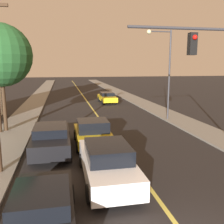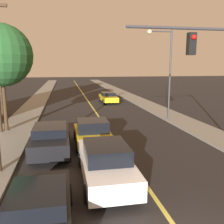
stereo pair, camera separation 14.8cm
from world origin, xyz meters
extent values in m
cube|color=black|center=(0.00, 36.00, 0.01)|extent=(10.45, 80.00, 0.01)
cube|color=#D1C14C|center=(0.00, 36.00, 0.01)|extent=(0.16, 76.00, 0.00)
cube|color=gray|center=(-6.47, 36.00, 0.06)|extent=(2.50, 80.00, 0.12)
cube|color=gray|center=(6.47, 36.00, 0.06)|extent=(2.50, 80.00, 0.12)
cube|color=white|center=(-1.46, 4.82, 0.66)|extent=(1.83, 4.88, 0.70)
cube|color=black|center=(-1.46, 4.63, 1.30)|extent=(1.61, 2.20, 0.56)
cylinder|color=black|center=(-2.33, 6.33, 0.31)|extent=(0.22, 0.63, 0.63)
cylinder|color=black|center=(-0.59, 6.33, 0.31)|extent=(0.22, 0.63, 0.63)
cylinder|color=black|center=(-2.33, 3.31, 0.31)|extent=(0.22, 0.63, 0.63)
cylinder|color=black|center=(-0.59, 3.31, 0.31)|extent=(0.22, 0.63, 0.63)
cube|color=gold|center=(-1.46, 9.52, 0.58)|extent=(1.93, 3.84, 0.56)
cube|color=black|center=(-1.46, 9.36, 1.18)|extent=(1.70, 1.73, 0.63)
cylinder|color=black|center=(-2.38, 10.71, 0.30)|extent=(0.22, 0.61, 0.61)
cylinder|color=black|center=(-0.55, 10.71, 0.30)|extent=(0.22, 0.61, 0.61)
cylinder|color=black|center=(-2.38, 8.33, 0.30)|extent=(0.22, 0.61, 0.61)
cylinder|color=black|center=(-0.55, 8.33, 0.30)|extent=(0.22, 0.61, 0.61)
cube|color=black|center=(-3.76, 2.08, 0.61)|extent=(1.71, 4.06, 0.56)
cube|color=black|center=(-3.76, 1.92, 1.10)|extent=(1.50, 1.83, 0.43)
cylinder|color=black|center=(-4.57, 3.34, 0.33)|extent=(0.22, 0.65, 0.65)
cylinder|color=black|center=(-2.95, 3.34, 0.33)|extent=(0.22, 0.65, 0.65)
cube|color=black|center=(-3.76, 8.63, 0.72)|extent=(1.87, 4.78, 0.73)
cube|color=black|center=(-3.76, 8.44, 1.30)|extent=(1.65, 2.15, 0.43)
cylinder|color=black|center=(-4.65, 10.11, 0.35)|extent=(0.22, 0.70, 0.70)
cylinder|color=black|center=(-2.87, 10.11, 0.35)|extent=(0.22, 0.70, 0.70)
cylinder|color=black|center=(-4.65, 7.15, 0.35)|extent=(0.22, 0.70, 0.70)
cylinder|color=black|center=(-2.87, 7.15, 0.35)|extent=(0.22, 0.70, 0.70)
cube|color=gold|center=(2.35, 25.89, 0.59)|extent=(1.74, 4.63, 0.56)
cube|color=black|center=(2.35, 26.08, 1.08)|extent=(1.53, 2.08, 0.42)
cylinder|color=black|center=(3.18, 24.46, 0.31)|extent=(0.22, 0.63, 0.63)
cylinder|color=black|center=(1.53, 24.46, 0.31)|extent=(0.22, 0.63, 0.63)
cylinder|color=black|center=(3.18, 27.33, 0.31)|extent=(0.22, 0.63, 0.63)
cylinder|color=black|center=(1.53, 27.33, 0.31)|extent=(0.22, 0.63, 0.63)
cylinder|color=#333338|center=(2.55, 5.37, 6.03)|extent=(6.16, 0.12, 0.12)
cube|color=black|center=(2.24, 5.37, 5.42)|extent=(0.32, 0.28, 0.90)
sphere|color=red|center=(2.24, 5.19, 5.67)|extent=(0.20, 0.20, 0.20)
cylinder|color=#333338|center=(5.57, 14.95, 3.73)|extent=(0.14, 0.14, 7.23)
cylinder|color=#333338|center=(4.65, 14.95, 7.20)|extent=(1.84, 0.09, 0.09)
sphere|color=beige|center=(3.73, 14.95, 7.15)|extent=(0.36, 0.36, 0.36)
cylinder|color=#3D2B1C|center=(-7.02, 13.51, 1.94)|extent=(0.27, 0.27, 3.64)
sphere|color=#235628|center=(-7.02, 13.51, 5.22)|extent=(4.16, 4.16, 4.16)
camera|label=1|loc=(-3.11, -4.40, 4.53)|focal=40.00mm
camera|label=2|loc=(-2.96, -4.43, 4.53)|focal=40.00mm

